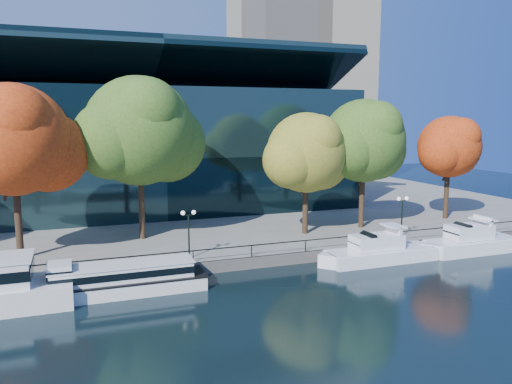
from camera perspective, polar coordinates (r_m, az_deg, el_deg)
name	(u,v)px	position (r m, az deg, el deg)	size (l,w,h in m)	color
ground	(266,280)	(39.56, 1.10, -9.97)	(160.00, 160.00, 0.00)	black
promenade	(175,201)	(73.63, -9.20, -1.05)	(90.00, 67.08, 1.00)	slate
railing	(252,246)	(41.93, -0.51, -6.14)	(88.20, 0.08, 0.99)	black
convention_building	(151,149)	(67.57, -11.95, 4.87)	(50.00, 24.57, 21.43)	black
office_tower	(299,9)	(101.24, 4.90, 20.11)	(22.50, 22.50, 65.90)	tan
tour_boat	(112,279)	(37.48, -16.11, -9.56)	(13.95, 3.11, 2.65)	silver
cruiser_near	(377,251)	(45.06, 13.64, -6.58)	(11.09, 2.85, 3.21)	white
cruiser_far	(469,242)	(50.85, 23.14, -5.23)	(10.40, 2.88, 3.40)	white
tree_1	(15,142)	(44.42, -25.81, 5.16)	(11.30, 9.26, 14.32)	black
tree_2	(142,133)	(48.15, -12.95, 6.56)	(12.78, 10.48, 15.43)	black
tree_3	(308,154)	(49.49, 5.95, 4.29)	(9.87, 8.09, 12.07)	black
tree_4	(365,143)	(53.32, 12.38, 5.53)	(10.78, 8.84, 13.47)	black
tree_5	(450,148)	(61.04, 21.32, 4.68)	(8.75, 7.18, 11.77)	black
lamp_1	(189,223)	(41.29, -7.72, -3.54)	(1.26, 0.36, 4.03)	black
lamp_2	(402,207)	(50.00, 16.38, -1.71)	(1.26, 0.36, 4.03)	black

